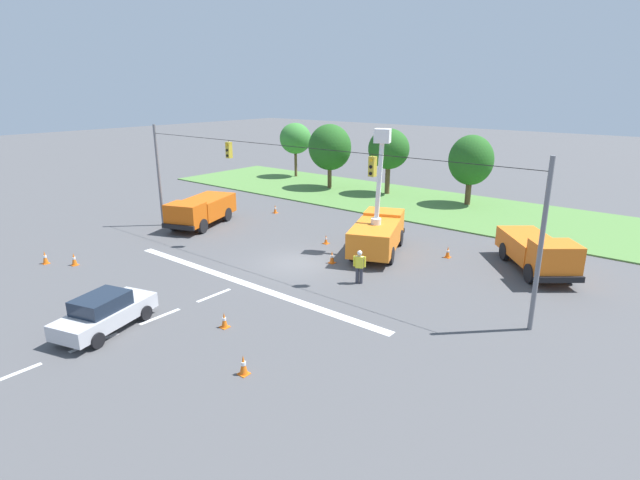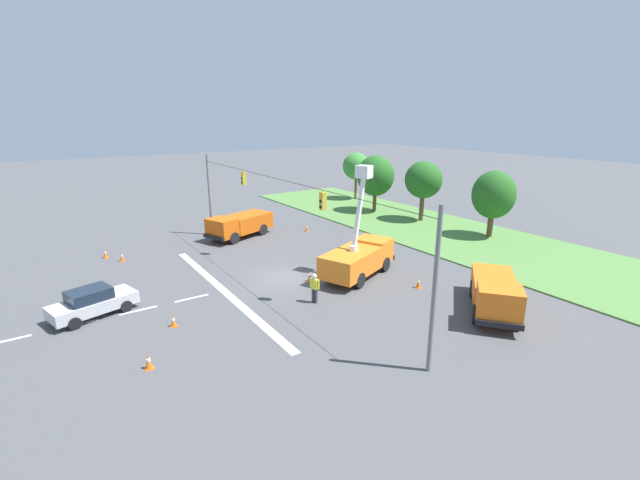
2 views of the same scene
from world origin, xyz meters
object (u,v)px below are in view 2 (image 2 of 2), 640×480
Objects in this scene: sedan_silver at (92,302)px; traffic_cone_mid_left at (378,255)px; traffic_cone_lane_edge_a at (322,259)px; utility_truck_bucket_lift at (359,256)px; tree_east at (494,195)px; traffic_cone_far_left at (105,253)px; tree_west at (375,176)px; traffic_cone_foreground_left at (148,361)px; utility_truck_support_near at (240,224)px; traffic_cone_lane_edge_b at (122,257)px; utility_truck_support_far at (495,293)px; traffic_cone_foreground_right at (418,283)px; traffic_cone_far_right at (307,228)px; traffic_cone_near_bucket at (310,276)px; tree_centre at (423,180)px; tree_far_west at (356,166)px; traffic_cone_mid_right at (173,321)px; road_worker at (315,286)px.

traffic_cone_mid_left is at bearing 86.21° from sedan_silver.
utility_truck_bucket_lift is at bearing 9.53° from traffic_cone_lane_edge_a.
tree_east reaches higher than traffic_cone_far_left.
tree_west is 33.89m from traffic_cone_foreground_left.
utility_truck_support_near reaches higher than traffic_cone_mid_left.
traffic_cone_lane_edge_b is 0.97× the size of traffic_cone_far_left.
tree_east is 16.15m from utility_truck_support_far.
traffic_cone_lane_edge_b is at bearing -137.39° from traffic_cone_foreground_right.
utility_truck_bucket_lift is 9.72× the size of traffic_cone_foreground_left.
traffic_cone_far_right is (-9.79, -0.21, 0.06)m from traffic_cone_mid_left.
utility_truck_support_near is (1.23, -16.70, -2.86)m from tree_west.
traffic_cone_lane_edge_b reaches higher than traffic_cone_foreground_right.
traffic_cone_mid_left is at bearing 119.43° from utility_truck_bucket_lift.
tree_west is 0.95× the size of utility_truck_support_near.
traffic_cone_near_bucket is (-0.96, -3.26, -1.03)m from utility_truck_bucket_lift.
traffic_cone_foreground_left is (4.65, -29.92, -3.45)m from tree_east.
utility_truck_support_near is 22.51m from utility_truck_support_far.
traffic_cone_mid_left is at bearing 107.64° from traffic_cone_foreground_left.
utility_truck_support_far is 25.72m from traffic_cone_lane_edge_b.
tree_centre is 1.03× the size of tree_east.
sedan_silver is 19.17m from traffic_cone_mid_left.
traffic_cone_near_bucket is at bearing 112.85° from traffic_cone_foreground_left.
tree_far_west is at bearing 145.85° from traffic_cone_mid_left.
traffic_cone_mid_right is at bearing -81.34° from traffic_cone_near_bucket.
sedan_silver is at bearing -122.55° from utility_truck_support_far.
sedan_silver is 6.09× the size of traffic_cone_far_left.
road_worker is 2.60× the size of traffic_cone_mid_right.
sedan_silver is at bearing -100.33° from traffic_cone_near_bucket.
traffic_cone_far_left is (7.96, -30.41, -3.88)m from tree_far_west.
traffic_cone_far_right is at bearing 154.95° from traffic_cone_lane_edge_a.
tree_far_west is at bearing 126.99° from traffic_cone_mid_right.
utility_truck_support_far is at bearing -1.54° from traffic_cone_far_right.
tree_far_west is 7.83× the size of traffic_cone_far_left.
tree_east is 20.76m from road_worker.
traffic_cone_lane_edge_a is (9.82, 2.18, -0.90)m from utility_truck_support_near.
utility_truck_support_far is at bearing 49.13° from road_worker.
sedan_silver is 6.10× the size of traffic_cone_foreground_left.
tree_centre is at bearing 75.21° from utility_truck_support_near.
traffic_cone_foreground_left is at bearing -79.80° from road_worker.
utility_truck_bucket_lift is 15.99m from sedan_silver.
traffic_cone_far_right is at bearing -131.34° from tree_east.
utility_truck_bucket_lift is at bearing -43.72° from tree_west.
road_worker is at bearing -61.90° from tree_centre.
traffic_cone_lane_edge_b is at bearing -139.52° from traffic_cone_near_bucket.
traffic_cone_foreground_right is at bearing -30.55° from tree_far_west.
tree_west reaches higher than road_worker.
tree_far_west reaches higher than traffic_cone_mid_left.
traffic_cone_near_bucket is 0.98× the size of traffic_cone_far_left.
traffic_cone_lane_edge_b is at bearing -178.62° from traffic_cone_mid_right.
traffic_cone_far_left is (-15.59, -8.84, -0.62)m from road_worker.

